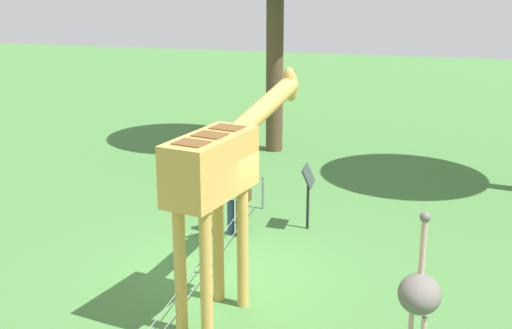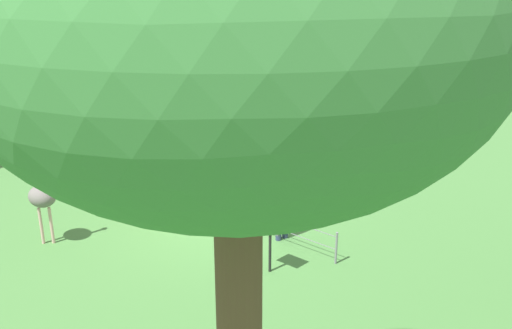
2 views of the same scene
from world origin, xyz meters
The scene contains 6 objects.
ground_plane centered at (0.00, 0.00, 0.00)m, with size 60.00×60.00×0.00m, color #427538.
giraffe centered at (-1.06, -0.32, 2.31)m, with size 3.81×1.33×3.55m.
visitor centered at (1.89, 0.31, 0.90)m, with size 0.74×0.59×1.67m.
ostrich centered at (-2.16, -3.29, 1.18)m, with size 0.70×0.56×2.25m.
info_sign centered at (2.59, -1.02, 0.95)m, with size 0.56×0.21×1.32m.
wire_fence centered at (0.00, 0.13, 0.40)m, with size 7.05×0.05×0.75m.
Camera 1 is at (-10.39, -3.17, 5.29)m, focal length 48.08 mm.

